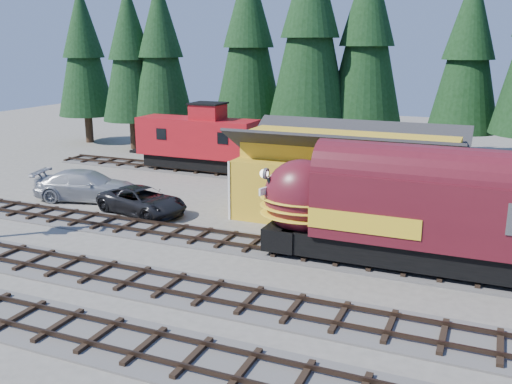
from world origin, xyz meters
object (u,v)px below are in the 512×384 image
at_px(caboose, 198,140).
at_px(pickup_truck_a, 142,201).
at_px(pickup_truck_b, 87,186).
at_px(locomotive, 423,217).
at_px(depot, 347,167).

height_order(caboose, pickup_truck_a, caboose).
bearing_deg(pickup_truck_b, locomotive, -114.81).
height_order(depot, caboose, caboose).
bearing_deg(pickup_truck_a, pickup_truck_b, 89.39).
bearing_deg(pickup_truck_a, locomotive, -86.21).
relative_size(depot, pickup_truck_a, 2.24).
xyz_separation_m(pickup_truck_a, pickup_truck_b, (-5.01, 1.18, 0.16)).
xyz_separation_m(caboose, pickup_truck_b, (-2.52, -10.30, -1.53)).
xyz_separation_m(depot, pickup_truck_b, (-16.23, -2.80, -2.01)).
bearing_deg(depot, pickup_truck_b, -170.22).
height_order(pickup_truck_a, pickup_truck_b, pickup_truck_b).
relative_size(depot, caboose, 1.34).
relative_size(caboose, pickup_truck_b, 1.45).
relative_size(depot, locomotive, 0.82).
distance_m(caboose, pickup_truck_b, 10.71).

